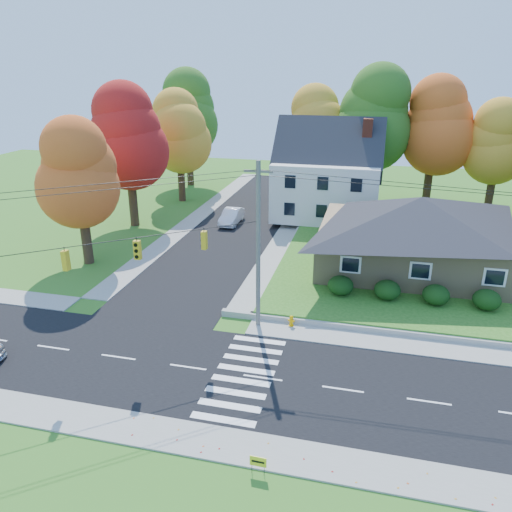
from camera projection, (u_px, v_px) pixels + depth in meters
The scene contains 21 objects.
ground at pixel (263, 378), 25.11m from camera, with size 120.00×120.00×0.00m, color #3D7923.
road_main at pixel (263, 378), 25.10m from camera, with size 90.00×8.00×0.02m, color black.
road_cross at pixel (244, 221), 50.45m from camera, with size 8.00×44.00×0.02m, color black.
sidewalk_north at pixel (282, 330), 29.62m from camera, with size 90.00×2.00×0.08m, color #9C9A90.
sidewalk_south at pixel (235, 446), 20.56m from camera, with size 90.00×2.00×0.08m, color #9C9A90.
lawn at pixel (473, 253), 41.16m from camera, with size 30.00×30.00×0.50m, color #3D7923.
ranch_house at pixel (418, 232), 36.66m from camera, with size 14.60×10.60×5.40m.
colonial_house at pixel (328, 176), 48.83m from camera, with size 10.40×8.40×9.60m.
hedge_row at pixel (411, 292), 31.91m from camera, with size 10.70×1.70×1.27m.
traffic_infrastructure at pixel (267, 274), 24.52m from camera, with size 38.10×10.66×10.00m.
tree_lot_0 at pixel (317, 129), 53.39m from camera, with size 6.72×6.72×12.51m.
tree_lot_1 at pixel (375, 119), 50.68m from camera, with size 7.84×7.84×14.60m.
tree_lot_2 at pixel (435, 126), 50.49m from camera, with size 7.28×7.28×13.56m.
tree_lot_3 at pixel (499, 142), 48.72m from camera, with size 6.16×6.16×11.47m.
tree_west_0 at pixel (78, 174), 37.20m from camera, with size 6.16×6.16×11.47m.
tree_west_1 at pixel (127, 138), 46.02m from camera, with size 7.28×7.28×13.56m.
tree_west_2 at pixel (179, 132), 55.09m from camera, with size 6.72×6.72×12.51m.
tree_west_3 at pixel (187, 113), 62.32m from camera, with size 7.84×7.84×14.60m.
white_car at pixel (231, 216), 49.21m from camera, with size 1.55×4.45×1.47m, color silver.
fire_hydrant at pixel (291, 321), 29.91m from camera, with size 0.43×0.33×0.75m.
yard_sign at pixel (258, 462), 19.02m from camera, with size 0.67×0.04×0.83m.
Camera 1 is at (4.73, -20.69, 14.76)m, focal length 35.00 mm.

